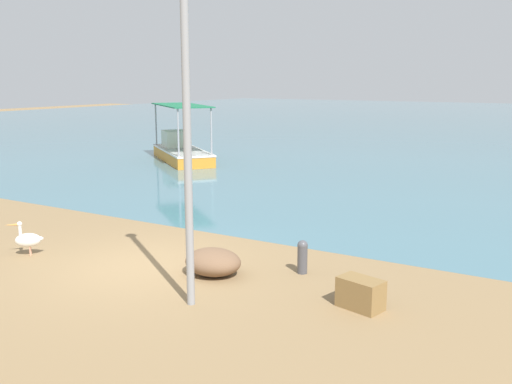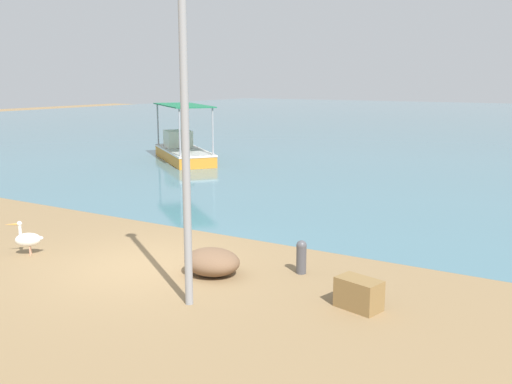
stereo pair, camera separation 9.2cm
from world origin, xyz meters
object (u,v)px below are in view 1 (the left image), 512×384
at_px(net_pile, 213,262).
at_px(fishing_boat_far_right, 181,149).
at_px(cargo_crate, 361,294).
at_px(pelican, 28,239).
at_px(mooring_bollard, 302,256).
at_px(lamp_post, 187,114).

bearing_deg(net_pile, fishing_boat_far_right, 130.04).
bearing_deg(cargo_crate, pelican, -173.03).
relative_size(fishing_boat_far_right, cargo_crate, 7.04).
bearing_deg(mooring_bollard, lamp_post, -111.57).
bearing_deg(fishing_boat_far_right, pelican, -65.10).
height_order(pelican, lamp_post, lamp_post).
bearing_deg(lamp_post, pelican, 175.04).
bearing_deg(mooring_bollard, pelican, -160.69).
bearing_deg(net_pile, mooring_bollard, 33.17).
bearing_deg(cargo_crate, fishing_boat_far_right, 137.17).
height_order(fishing_boat_far_right, lamp_post, lamp_post).
height_order(lamp_post, cargo_crate, lamp_post).
bearing_deg(fishing_boat_far_right, cargo_crate, -42.83).
relative_size(net_pile, cargo_crate, 1.55).
height_order(pelican, net_pile, pelican).
bearing_deg(pelican, fishing_boat_far_right, 114.90).
distance_m(pelican, mooring_bollard, 6.25).
distance_m(net_pile, cargo_crate, 3.22).
bearing_deg(pelican, mooring_bollard, 19.31).
xyz_separation_m(lamp_post, mooring_bollard, (0.98, 2.49, -2.99)).
height_order(fishing_boat_far_right, net_pile, fishing_boat_far_right).
distance_m(fishing_boat_far_right, mooring_bollard, 17.16).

